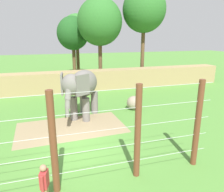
# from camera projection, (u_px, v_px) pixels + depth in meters

# --- Properties ---
(ground_plane) EXTENTS (120.00, 120.00, 0.00)m
(ground_plane) POSITION_uv_depth(u_px,v_px,m) (83.00, 147.00, 11.01)
(ground_plane) COLOR #518938
(dirt_patch) EXTENTS (6.68, 3.96, 0.01)m
(dirt_patch) POSITION_uv_depth(u_px,v_px,m) (71.00, 127.00, 13.34)
(dirt_patch) COLOR #937F5B
(dirt_patch) RESTS_ON ground
(embankment_wall) EXTENTS (36.00, 1.80, 2.03)m
(embankment_wall) POSITION_uv_depth(u_px,v_px,m) (63.00, 82.00, 21.63)
(embankment_wall) COLOR tan
(embankment_wall) RESTS_ON ground
(elephant) EXTENTS (3.30, 4.05, 3.34)m
(elephant) POSITION_uv_depth(u_px,v_px,m) (82.00, 87.00, 14.33)
(elephant) COLOR slate
(elephant) RESTS_ON ground
(enrichment_ball) EXTENTS (1.07, 1.07, 1.07)m
(enrichment_ball) POSITION_uv_depth(u_px,v_px,m) (134.00, 103.00, 16.46)
(enrichment_ball) COLOR gray
(enrichment_ball) RESTS_ON ground
(cable_fence) EXTENTS (9.95, 0.25, 3.83)m
(cable_fence) POSITION_uv_depth(u_px,v_px,m) (96.00, 138.00, 7.81)
(cable_fence) COLOR brown
(cable_fence) RESTS_ON ground
(zookeeper) EXTENTS (0.30, 0.59, 1.67)m
(zookeeper) POSITION_uv_depth(u_px,v_px,m) (45.00, 185.00, 6.81)
(zookeeper) COLOR tan
(zookeeper) RESTS_ON ground
(tree_far_left) EXTENTS (3.92, 3.92, 7.86)m
(tree_far_left) POSITION_uv_depth(u_px,v_px,m) (73.00, 34.00, 26.53)
(tree_far_left) COLOR brown
(tree_far_left) RESTS_ON ground
(tree_left_of_centre) EXTENTS (4.97, 4.97, 11.02)m
(tree_left_of_centre) POSITION_uv_depth(u_px,v_px,m) (144.00, 10.00, 24.57)
(tree_left_of_centre) COLOR brown
(tree_left_of_centre) RESTS_ON ground
(tree_behind_wall) EXTENTS (5.04, 5.04, 9.66)m
(tree_behind_wall) POSITION_uv_depth(u_px,v_px,m) (100.00, 22.00, 24.00)
(tree_behind_wall) COLOR brown
(tree_behind_wall) RESTS_ON ground
(tree_far_right) EXTENTS (3.80, 3.80, 8.29)m
(tree_far_right) POSITION_uv_depth(u_px,v_px,m) (77.00, 30.00, 28.01)
(tree_far_right) COLOR brown
(tree_far_right) RESTS_ON ground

